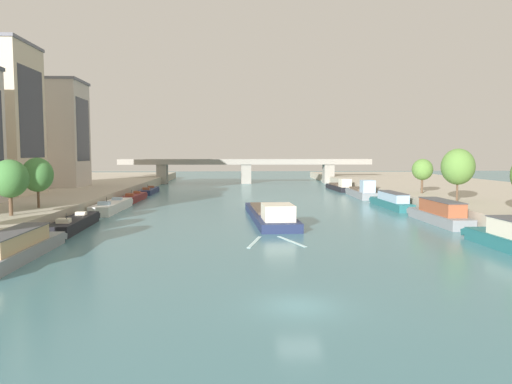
# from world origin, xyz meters

# --- Properties ---
(ground_plane) EXTENTS (400.00, 400.00, 0.00)m
(ground_plane) POSITION_xyz_m (0.00, 0.00, 0.00)
(ground_plane) COLOR teal
(quay_left) EXTENTS (36.00, 170.00, 2.00)m
(quay_left) POSITION_xyz_m (-41.57, 55.00, 1.00)
(quay_left) COLOR #B2A893
(quay_left) RESTS_ON ground
(quay_right) EXTENTS (36.00, 170.00, 2.00)m
(quay_right) POSITION_xyz_m (41.57, 55.00, 1.00)
(quay_right) COLOR #B2A893
(quay_right) RESTS_ON ground
(barge_midriver) EXTENTS (5.75, 24.05, 2.80)m
(barge_midriver) POSITION_xyz_m (1.06, 34.22, 0.84)
(barge_midriver) COLOR #1E284C
(barge_midriver) RESTS_ON ground
(wake_behind_barge) EXTENTS (5.59, 6.04, 0.03)m
(wake_behind_barge) POSITION_xyz_m (0.16, 19.48, 0.01)
(wake_behind_barge) COLOR silver
(wake_behind_barge) RESTS_ON ground
(moored_boat_left_downstream) EXTENTS (2.90, 15.18, 2.46)m
(moored_boat_left_downstream) POSITION_xyz_m (-21.13, 12.67, 1.03)
(moored_boat_left_downstream) COLOR gray
(moored_boat_left_downstream) RESTS_ON ground
(moored_boat_left_second) EXTENTS (2.92, 14.09, 2.36)m
(moored_boat_left_second) POSITION_xyz_m (-21.69, 28.31, 0.66)
(moored_boat_left_second) COLOR black
(moored_boat_left_second) RESTS_ON ground
(moored_boat_left_end) EXTENTS (3.10, 15.24, 2.45)m
(moored_boat_left_end) POSITION_xyz_m (-21.75, 45.34, 0.70)
(moored_boat_left_end) COLOR silver
(moored_boat_left_end) RESTS_ON ground
(moored_boat_left_far) EXTENTS (2.57, 12.71, 2.27)m
(moored_boat_left_far) POSITION_xyz_m (-21.58, 60.38, 0.62)
(moored_boat_left_far) COLOR maroon
(moored_boat_left_far) RESTS_ON ground
(moored_boat_left_lone) EXTENTS (2.60, 13.12, 2.13)m
(moored_boat_left_lone) POSITION_xyz_m (-21.67, 76.21, 0.54)
(moored_boat_left_lone) COLOR #1E284C
(moored_boat_left_lone) RESTS_ON ground
(moored_boat_right_far) EXTENTS (2.86, 14.20, 2.93)m
(moored_boat_right_far) POSITION_xyz_m (21.67, 30.74, 1.22)
(moored_boat_right_far) COLOR gray
(moored_boat_right_far) RESTS_ON ground
(moored_boat_right_end) EXTENTS (2.60, 14.93, 2.52)m
(moored_boat_right_end) POSITION_xyz_m (21.28, 47.33, 1.05)
(moored_boat_right_end) COLOR #23666B
(moored_boat_right_end) RESTS_ON ground
(moored_boat_right_second) EXTENTS (3.67, 16.15, 3.59)m
(moored_boat_right_second) POSITION_xyz_m (21.50, 65.33, 1.06)
(moored_boat_right_second) COLOR gray
(moored_boat_right_second) RESTS_ON ground
(moored_boat_right_gap_after) EXTENTS (3.51, 15.68, 2.91)m
(moored_boat_right_gap_after) POSITION_xyz_m (21.10, 82.54, 0.87)
(moored_boat_right_gap_after) COLOR black
(moored_boat_right_gap_after) RESTS_ON ground
(tree_left_midway) EXTENTS (3.81, 3.81, 5.95)m
(tree_left_midway) POSITION_xyz_m (-27.24, 25.13, 5.91)
(tree_left_midway) COLOR brown
(tree_left_midway) RESTS_ON quay_left
(tree_left_nearest) EXTENTS (3.67, 3.67, 6.07)m
(tree_left_nearest) POSITION_xyz_m (-27.32, 32.47, 5.99)
(tree_left_nearest) COLOR brown
(tree_left_nearest) RESTS_ON quay_left
(tree_right_second) EXTENTS (4.41, 4.41, 7.23)m
(tree_right_second) POSITION_xyz_m (26.80, 36.91, 6.77)
(tree_right_second) COLOR brown
(tree_right_second) RESTS_ON quay_right
(tree_right_past_mid) EXTENTS (3.36, 3.36, 5.66)m
(tree_right_past_mid) POSITION_xyz_m (27.46, 50.56, 5.90)
(tree_right_past_mid) COLOR brown
(tree_right_past_mid) RESTS_ON quay_right
(building_left_middle) EXTENTS (16.21, 10.07, 20.80)m
(building_left_middle) POSITION_xyz_m (-41.03, 69.43, 12.42)
(building_left_middle) COLOR #BCB2A8
(building_left_middle) RESTS_ON quay_left
(bridge_far) EXTENTS (71.14, 4.40, 6.90)m
(bridge_far) POSITION_xyz_m (0.00, 108.23, 4.52)
(bridge_far) COLOR gray
(bridge_far) RESTS_ON ground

